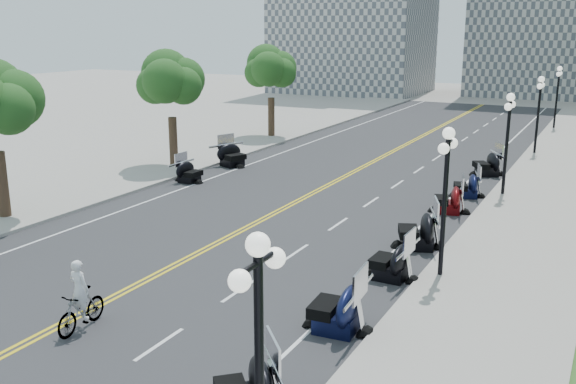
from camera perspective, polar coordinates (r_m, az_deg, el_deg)
The scene contains 40 objects.
ground at distance 22.45m, azimuth -11.39°, elevation -7.12°, with size 160.00×160.00×0.00m, color gray.
road at distance 30.43m, azimuth 0.42°, elevation -1.05°, with size 16.00×90.00×0.01m, color #333335.
centerline_yellow_a at distance 30.48m, azimuth 0.22°, elevation -1.01°, with size 0.12×90.00×0.00m, color yellow.
centerline_yellow_b at distance 30.38m, azimuth 0.62°, elevation -1.06°, with size 0.12×90.00×0.00m, color yellow.
edge_line_north at distance 28.22m, azimuth 12.08°, elevation -2.62°, with size 0.12×90.00×0.00m, color white.
edge_line_south at distance 33.73m, azimuth -9.31°, elevation 0.32°, with size 0.12×90.00×0.00m, color white.
lane_dash_5 at distance 17.77m, azimuth -11.35°, elevation -13.11°, with size 0.12×2.00×0.00m, color white.
lane_dash_6 at distance 20.71m, azimuth -4.37°, elevation -8.73°, with size 0.12×2.00×0.00m, color white.
lane_dash_7 at distance 23.95m, azimuth 0.69°, elevation -5.40°, with size 0.12×2.00×0.00m, color white.
lane_dash_8 at distance 27.39m, azimuth 4.48°, elevation -2.86°, with size 0.12×2.00×0.00m, color white.
lane_dash_9 at distance 30.97m, azimuth 7.39°, elevation -0.88°, with size 0.12×2.00×0.00m, color white.
lane_dash_10 at distance 34.64m, azimuth 9.69°, elevation 0.68°, with size 0.12×2.00×0.00m, color white.
lane_dash_11 at distance 38.38m, azimuth 11.55°, elevation 1.94°, with size 0.12×2.00×0.00m, color white.
lane_dash_12 at distance 42.16m, azimuth 13.08°, elevation 2.98°, with size 0.12×2.00×0.00m, color white.
lane_dash_13 at distance 45.98m, azimuth 14.35°, elevation 3.84°, with size 0.12×2.00×0.00m, color white.
lane_dash_14 at distance 49.83m, azimuth 15.44°, elevation 4.57°, with size 0.12×2.00×0.00m, color white.
lane_dash_15 at distance 53.70m, azimuth 16.37°, elevation 5.19°, with size 0.12×2.00×0.00m, color white.
lane_dash_16 at distance 57.59m, azimuth 17.17°, elevation 5.73°, with size 0.12×2.00×0.00m, color white.
lane_dash_17 at distance 61.50m, azimuth 17.87°, elevation 6.19°, with size 0.12×2.00×0.00m, color white.
lane_dash_18 at distance 65.41m, azimuth 18.50°, elevation 6.60°, with size 0.12×2.00×0.00m, color white.
lane_dash_19 at distance 69.34m, azimuth 19.05°, elevation 6.97°, with size 0.12×2.00×0.00m, color white.
sidewalk_north at distance 27.48m, azimuth 20.34°, elevation -3.56°, with size 5.00×90.00×0.15m, color #9E9991.
sidewalk_south at distance 36.27m, azimuth -14.52°, elevation 1.15°, with size 5.00×90.00×0.15m, color #9E9991.
street_lamp_1 at distance 10.92m, azimuth -2.55°, elevation -16.17°, with size 0.50×1.20×4.90m, color black, non-canonical shape.
street_lamp_2 at distance 21.39m, azimuth 13.73°, elevation -1.00°, with size 0.50×1.20×4.90m, color black, non-canonical shape.
street_lamp_3 at distance 32.93m, azimuth 18.86°, elevation 3.99°, with size 0.50×1.20×4.90m, color black, non-canonical shape.
street_lamp_4 at distance 44.71m, azimuth 21.33°, elevation 6.37°, with size 0.50×1.20×4.90m, color black, non-canonical shape.
street_lamp_5 at distance 56.58m, azimuth 22.78°, elevation 7.75°, with size 0.50×1.20×4.90m, color black, non-canonical shape.
tree_3 at distance 38.25m, azimuth -10.38°, elevation 9.15°, with size 4.80×4.80×9.20m, color #235619, non-canonical shape.
tree_4 at distance 48.26m, azimuth -1.52°, elevation 10.44°, with size 4.80×4.80×9.20m, color #235619, non-canonical shape.
motorcycle_n_5 at distance 17.89m, azimuth 4.41°, elevation -9.94°, with size 2.21×2.21×1.55m, color black, non-canonical shape.
motorcycle_n_6 at distance 21.62m, azimuth 9.19°, elevation -5.86°, with size 2.03×2.03×1.42m, color black, non-canonical shape.
motorcycle_n_7 at distance 24.72m, azimuth 11.48°, elevation -3.18°, with size 2.22×2.22×1.55m, color black, non-canonical shape.
motorcycle_n_8 at distance 29.71m, azimuth 14.10°, elevation -0.49°, with size 2.01×2.01×1.40m, color #590A0C, non-canonical shape.
motorcycle_n_9 at distance 32.68m, azimuth 15.63°, elevation 0.68°, with size 1.88×1.88×1.32m, color black, non-canonical shape.
motorcycle_n_10 at distance 37.75m, azimuth 17.30°, elevation 2.51°, with size 2.14×2.14×1.50m, color black, non-canonical shape.
motorcycle_s_8 at distance 34.89m, azimuth -8.78°, elevation 1.88°, with size 1.83×1.83×1.28m, color black, non-canonical shape.
motorcycle_s_9 at distance 38.65m, azimuth -4.99°, elevation 3.41°, with size 2.17×2.17×1.52m, color black, non-canonical shape.
bicycle at distance 18.87m, azimuth -17.91°, elevation -9.96°, with size 0.54×1.92×1.15m, color #A51414.
cyclist_rider at distance 18.34m, azimuth -18.25°, elevation -5.90°, with size 0.62×0.41×1.70m, color silver.
Camera 1 is at (13.35, -16.10, 8.17)m, focal length 40.00 mm.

